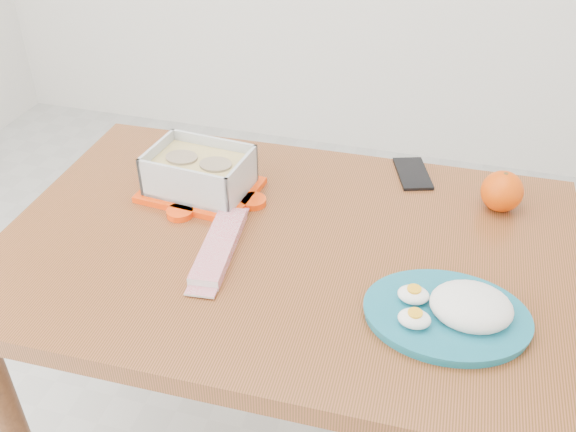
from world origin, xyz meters
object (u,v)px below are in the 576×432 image
(dining_table, at_px, (288,285))
(food_container, at_px, (200,173))
(orange_fruit, at_px, (502,191))
(smartphone, at_px, (413,174))
(rice_plate, at_px, (455,309))

(dining_table, relative_size, food_container, 4.55)
(orange_fruit, bearing_deg, dining_table, -149.24)
(dining_table, height_order, food_container, food_container)
(smartphone, bearing_deg, rice_plate, -93.68)
(food_container, xyz_separation_m, rice_plate, (0.54, -0.24, -0.02))
(food_container, bearing_deg, rice_plate, -18.75)
(food_container, bearing_deg, smartphone, 30.17)
(food_container, xyz_separation_m, smartphone, (0.42, 0.20, -0.04))
(dining_table, height_order, smartphone, smartphone)
(dining_table, bearing_deg, food_container, 151.78)
(dining_table, xyz_separation_m, food_container, (-0.23, 0.11, 0.16))
(dining_table, distance_m, food_container, 0.30)
(dining_table, relative_size, smartphone, 8.53)
(orange_fruit, height_order, rice_plate, orange_fruit)
(rice_plate, height_order, smartphone, rice_plate)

